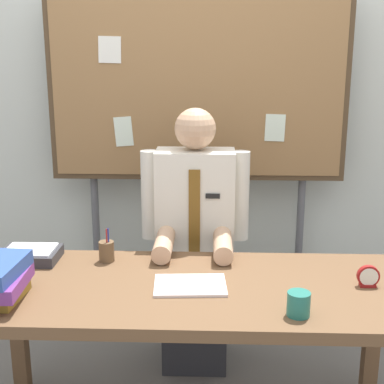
{
  "coord_description": "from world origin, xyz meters",
  "views": [
    {
      "loc": [
        0.08,
        -2.05,
        1.67
      ],
      "look_at": [
        0.0,
        0.18,
        1.08
      ],
      "focal_mm": 50.13,
      "sensor_mm": 36.0,
      "label": 1
    }
  ],
  "objects_px": {
    "pen_holder": "(107,251)",
    "paper_tray": "(30,255)",
    "bulletin_board": "(197,91)",
    "person": "(195,252)",
    "coffee_mug": "(299,304)",
    "desk_clock": "(368,277)",
    "open_notebook": "(191,285)",
    "desk": "(190,303)"
  },
  "relations": [
    {
      "from": "pen_holder",
      "to": "bulletin_board",
      "type": "bearing_deg",
      "value": 61.48
    },
    {
      "from": "open_notebook",
      "to": "coffee_mug",
      "type": "xyz_separation_m",
      "value": [
        0.4,
        -0.23,
        0.04
      ]
    },
    {
      "from": "bulletin_board",
      "to": "open_notebook",
      "type": "distance_m",
      "value": 1.22
    },
    {
      "from": "desk",
      "to": "paper_tray",
      "type": "height_order",
      "value": "paper_tray"
    },
    {
      "from": "desk_clock",
      "to": "pen_holder",
      "type": "height_order",
      "value": "pen_holder"
    },
    {
      "from": "person",
      "to": "desk_clock",
      "type": "height_order",
      "value": "person"
    },
    {
      "from": "open_notebook",
      "to": "pen_holder",
      "type": "height_order",
      "value": "pen_holder"
    },
    {
      "from": "person",
      "to": "coffee_mug",
      "type": "height_order",
      "value": "person"
    },
    {
      "from": "open_notebook",
      "to": "pen_holder",
      "type": "distance_m",
      "value": 0.48
    },
    {
      "from": "open_notebook",
      "to": "pen_holder",
      "type": "relative_size",
      "value": 1.84
    },
    {
      "from": "coffee_mug",
      "to": "paper_tray",
      "type": "distance_m",
      "value": 1.25
    },
    {
      "from": "paper_tray",
      "to": "pen_holder",
      "type": "bearing_deg",
      "value": 0.83
    },
    {
      "from": "paper_tray",
      "to": "desk_clock",
      "type": "bearing_deg",
      "value": -8.8
    },
    {
      "from": "desk",
      "to": "bulletin_board",
      "type": "distance_m",
      "value": 1.26
    },
    {
      "from": "person",
      "to": "paper_tray",
      "type": "distance_m",
      "value": 0.83
    },
    {
      "from": "bulletin_board",
      "to": "pen_holder",
      "type": "xyz_separation_m",
      "value": [
        -0.39,
        -0.73,
        -0.68
      ]
    },
    {
      "from": "paper_tray",
      "to": "desk",
      "type": "bearing_deg",
      "value": -17.63
    },
    {
      "from": "desk_clock",
      "to": "desk",
      "type": "bearing_deg",
      "value": -179.26
    },
    {
      "from": "desk",
      "to": "person",
      "type": "height_order",
      "value": "person"
    },
    {
      "from": "open_notebook",
      "to": "person",
      "type": "bearing_deg",
      "value": 90.21
    },
    {
      "from": "desk",
      "to": "paper_tray",
      "type": "bearing_deg",
      "value": 162.37
    },
    {
      "from": "coffee_mug",
      "to": "pen_holder",
      "type": "relative_size",
      "value": 0.57
    },
    {
      "from": "pen_holder",
      "to": "open_notebook",
      "type": "bearing_deg",
      "value": -33.54
    },
    {
      "from": "person",
      "to": "desk_clock",
      "type": "distance_m",
      "value": 0.94
    },
    {
      "from": "open_notebook",
      "to": "paper_tray",
      "type": "height_order",
      "value": "paper_tray"
    },
    {
      "from": "pen_holder",
      "to": "desk_clock",
      "type": "bearing_deg",
      "value": -11.76
    },
    {
      "from": "coffee_mug",
      "to": "pen_holder",
      "type": "xyz_separation_m",
      "value": [
        -0.8,
        0.5,
        0.0
      ]
    },
    {
      "from": "person",
      "to": "pen_holder",
      "type": "relative_size",
      "value": 8.76
    },
    {
      "from": "pen_holder",
      "to": "paper_tray",
      "type": "distance_m",
      "value": 0.35
    },
    {
      "from": "pen_holder",
      "to": "person",
      "type": "bearing_deg",
      "value": 41.24
    },
    {
      "from": "desk",
      "to": "desk_clock",
      "type": "bearing_deg",
      "value": 0.74
    },
    {
      "from": "person",
      "to": "paper_tray",
      "type": "xyz_separation_m",
      "value": [
        -0.75,
        -0.35,
        0.11
      ]
    },
    {
      "from": "desk_clock",
      "to": "paper_tray",
      "type": "distance_m",
      "value": 1.5
    },
    {
      "from": "bulletin_board",
      "to": "pen_holder",
      "type": "bearing_deg",
      "value": -118.52
    },
    {
      "from": "person",
      "to": "open_notebook",
      "type": "bearing_deg",
      "value": -89.79
    },
    {
      "from": "bulletin_board",
      "to": "coffee_mug",
      "type": "xyz_separation_m",
      "value": [
        0.41,
        -1.22,
        -0.68
      ]
    },
    {
      "from": "desk",
      "to": "person",
      "type": "bearing_deg",
      "value": 90.0
    },
    {
      "from": "coffee_mug",
      "to": "paper_tray",
      "type": "bearing_deg",
      "value": 156.96
    },
    {
      "from": "pen_holder",
      "to": "paper_tray",
      "type": "height_order",
      "value": "pen_holder"
    },
    {
      "from": "desk_clock",
      "to": "pen_holder",
      "type": "relative_size",
      "value": 0.57
    },
    {
      "from": "desk_clock",
      "to": "bulletin_board",
      "type": "bearing_deg",
      "value": 127.21
    },
    {
      "from": "desk_clock",
      "to": "coffee_mug",
      "type": "height_order",
      "value": "same"
    }
  ]
}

